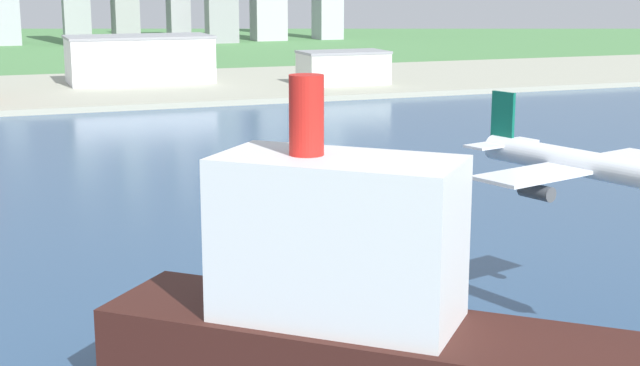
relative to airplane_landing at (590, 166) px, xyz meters
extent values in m
plane|color=#4C8349|center=(-32.14, 145.61, -25.80)|extent=(2400.00, 2400.00, 0.00)
cube|color=#2D4C70|center=(-32.14, 85.61, -25.73)|extent=(840.00, 360.00, 0.15)
cube|color=#A2A390|center=(-32.14, 335.61, -24.55)|extent=(840.00, 140.00, 2.50)
cylinder|color=white|center=(-0.05, 0.17, 0.12)|extent=(13.61, 35.19, 3.74)
cube|color=white|center=(-0.55, 1.88, -0.44)|extent=(35.73, 17.36, 0.50)
cube|color=#0C5947|center=(-4.56, 15.53, 4.23)|extent=(1.68, 4.24, 8.97)
cube|color=white|center=(-4.56, 15.53, 0.87)|extent=(13.17, 7.30, 0.36)
cylinder|color=#4C4F54|center=(9.14, 3.61, -2.49)|extent=(3.38, 5.36, 2.05)
cylinder|color=#4C4F54|center=(-9.64, -1.90, -2.49)|extent=(3.38, 5.36, 2.05)
cube|color=silver|center=(-40.43, -7.96, -4.40)|extent=(30.35, 29.24, 19.34)
cylinder|color=red|center=(-43.34, -5.36, 9.91)|extent=(4.03, 4.03, 9.27)
cube|color=white|center=(-3.19, 348.48, -12.67)|extent=(67.15, 34.83, 21.25)
cube|color=gray|center=(-3.19, 348.48, -1.45)|extent=(68.50, 35.53, 1.20)
cube|color=silver|center=(86.28, 307.36, -16.07)|extent=(40.10, 22.97, 14.46)
cube|color=gray|center=(86.28, 307.36, -8.24)|extent=(40.90, 23.43, 1.20)
camera|label=1|loc=(-78.77, -105.18, 25.02)|focal=52.37mm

